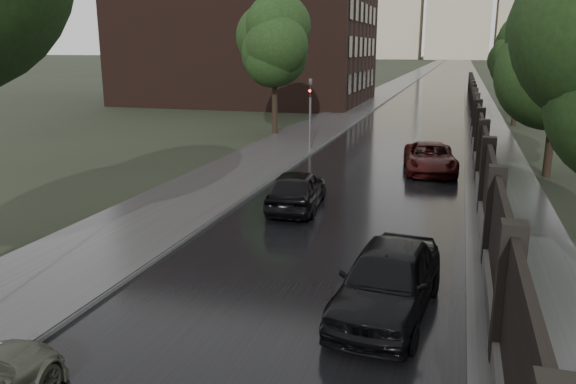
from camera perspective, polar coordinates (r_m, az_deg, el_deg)
The scene contains 12 objects.
road at distance 195.08m, azimuth 16.24°, elevation 12.22°, with size 8.00×420.00×0.02m, color black.
sidewalk_left at distance 195.28m, azimuth 14.44°, elevation 12.36°, with size 4.00×420.00×0.16m, color #2D2D2D.
verge_right at distance 195.06m, azimuth 17.88°, elevation 12.11°, with size 3.00×420.00×0.08m, color #2D2D2D.
fence_right at distance 37.29m, azimuth 18.54°, elevation 6.60°, with size 0.45×75.72×2.70m.
tree_left_far at distance 36.83m, azimuth -1.39°, elevation 13.85°, with size 4.25×4.25×7.39m.
tree_right_b at distance 27.27m, azimuth 25.84°, elevation 11.64°, with size 4.08×4.08×7.01m.
tree_right_c at distance 45.15m, azimuth 22.51°, elevation 12.52°, with size 4.08×4.08×7.01m.
traffic_light at distance 31.14m, azimuth 2.27°, elevation 8.49°, with size 0.16×0.32×4.00m.
brick_building at distance 61.06m, azimuth -4.00°, elevation 18.51°, with size 24.00×18.00×20.00m, color black.
hatchback_left at distance 19.99m, azimuth 0.92°, elevation 0.28°, with size 1.71×4.25×1.45m, color black.
car_right_near at distance 12.36m, azimuth 10.10°, elevation -8.81°, with size 1.85×4.59×1.56m, color black.
car_right_far at distance 26.78m, azimuth 14.22°, elevation 3.37°, with size 2.25×4.88×1.36m, color black.
Camera 1 is at (3.53, -4.97, 5.61)m, focal length 35.00 mm.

